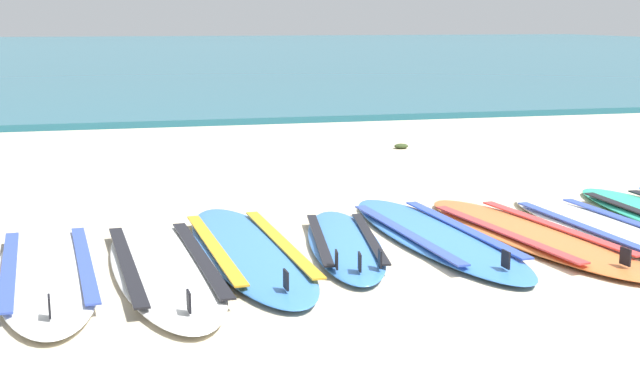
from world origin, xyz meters
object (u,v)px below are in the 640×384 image
at_px(surfboard_6, 434,235).
at_px(surfboard_7, 529,234).
at_px(surfboard_2, 48,270).
at_px(surfboard_8, 608,229).
at_px(surfboard_4, 248,249).
at_px(surfboard_5, 345,243).
at_px(surfboard_3, 164,265).

height_order(surfboard_6, surfboard_7, same).
distance_m(surfboard_2, surfboard_6, 2.67).
relative_size(surfboard_7, surfboard_8, 1.06).
relative_size(surfboard_4, surfboard_5, 1.29).
distance_m(surfboard_4, surfboard_8, 2.69).
relative_size(surfboard_2, surfboard_5, 1.26).
bearing_deg(surfboard_8, surfboard_2, -178.90).
relative_size(surfboard_4, surfboard_7, 1.02).
bearing_deg(surfboard_5, surfboard_6, 5.39).
relative_size(surfboard_3, surfboard_7, 1.01).
relative_size(surfboard_2, surfboard_6, 0.98).
bearing_deg(surfboard_4, surfboard_3, -157.33).
xyz_separation_m(surfboard_3, surfboard_7, (2.63, 0.16, 0.00)).
bearing_deg(surfboard_7, surfboard_5, 176.66).
xyz_separation_m(surfboard_3, surfboard_5, (1.26, 0.24, 0.00)).
height_order(surfboard_2, surfboard_8, same).
height_order(surfboard_4, surfboard_7, same).
bearing_deg(surfboard_6, surfboard_7, -12.01).
xyz_separation_m(surfboard_2, surfboard_4, (1.29, 0.18, -0.00)).
bearing_deg(surfboard_7, surfboard_4, 177.62).
relative_size(surfboard_5, surfboard_6, 0.78).
relative_size(surfboard_3, surfboard_5, 1.29).
height_order(surfboard_3, surfboard_5, same).
xyz_separation_m(surfboard_4, surfboard_5, (0.68, -0.01, 0.00)).
bearing_deg(surfboard_3, surfboard_6, 8.77).
bearing_deg(surfboard_8, surfboard_4, 177.84).
height_order(surfboard_4, surfboard_8, same).
distance_m(surfboard_5, surfboard_7, 1.37).
height_order(surfboard_2, surfboard_4, same).
relative_size(surfboard_4, surfboard_6, 1.01).
distance_m(surfboard_5, surfboard_8, 2.01).
distance_m(surfboard_3, surfboard_4, 0.62).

